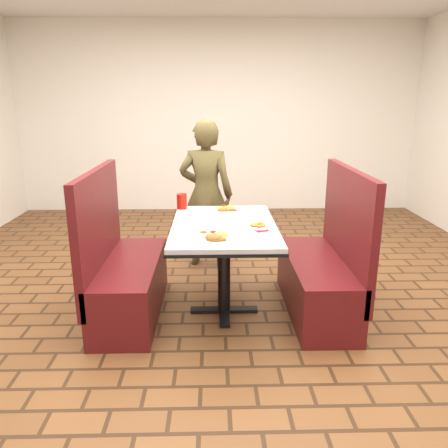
{
  "coord_description": "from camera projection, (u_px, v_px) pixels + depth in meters",
  "views": [
    {
      "loc": [
        -0.08,
        -3.25,
        1.68
      ],
      "look_at": [
        0.0,
        0.0,
        0.75
      ],
      "focal_mm": 35.0,
      "sensor_mm": 36.0,
      "label": 1
    }
  ],
  "objects": [
    {
      "name": "red_tumbler",
      "position": [
        182.0,
        201.0,
        3.84
      ],
      "size": [
        0.09,
        0.09,
        0.13
      ],
      "primitive_type": "cylinder",
      "color": "#B7150C",
      "rests_on": "dining_table"
    },
    {
      "name": "plantain_plate",
      "position": [
        258.0,
        226.0,
        3.29
      ],
      "size": [
        0.2,
        0.2,
        0.03
      ],
      "rotation": [
        0.0,
        0.0,
        0.33
      ],
      "color": "white",
      "rests_on": "dining_table"
    },
    {
      "name": "far_dinner_plate",
      "position": [
        226.0,
        208.0,
        3.77
      ],
      "size": [
        0.27,
        0.27,
        0.07
      ],
      "rotation": [
        0.0,
        0.0,
        -0.12
      ],
      "color": "white",
      "rests_on": "dining_table"
    },
    {
      "name": "dining_table",
      "position": [
        224.0,
        236.0,
        3.41
      ],
      "size": [
        0.81,
        1.21,
        0.75
      ],
      "color": "silver",
      "rests_on": "ground"
    },
    {
      "name": "paper_napkin",
      "position": [
        265.0,
        243.0,
        2.91
      ],
      "size": [
        0.21,
        0.17,
        0.01
      ],
      "primitive_type": "cube",
      "rotation": [
        0.0,
        0.0,
        -0.13
      ],
      "color": "white",
      "rests_on": "dining_table"
    },
    {
      "name": "lettuce_shreds",
      "position": [
        229.0,
        222.0,
        3.44
      ],
      "size": [
        0.28,
        0.32,
        0.0
      ],
      "primitive_type": null,
      "color": "#94C24D",
      "rests_on": "dining_table"
    },
    {
      "name": "maroon_napkin",
      "position": [
        261.0,
        230.0,
        3.22
      ],
      "size": [
        0.12,
        0.12,
        0.0
      ],
      "primitive_type": "cube",
      "rotation": [
        0.0,
        0.0,
        0.4
      ],
      "color": "maroon",
      "rests_on": "dining_table"
    },
    {
      "name": "diner_person",
      "position": [
        206.0,
        195.0,
        4.43
      ],
      "size": [
        0.6,
        0.45,
        1.5
      ],
      "primitive_type": "imported",
      "rotation": [
        0.0,
        0.0,
        2.97
      ],
      "color": "brown",
      "rests_on": "ground"
    },
    {
      "name": "booth_bench_left",
      "position": [
        124.0,
        275.0,
        3.48
      ],
      "size": [
        0.47,
        1.2,
        1.17
      ],
      "color": "maroon",
      "rests_on": "ground"
    },
    {
      "name": "knife_utensil",
      "position": [
        221.0,
        239.0,
        2.99
      ],
      "size": [
        0.04,
        0.17,
        0.0
      ],
      "primitive_type": "cube",
      "rotation": [
        0.0,
        0.0,
        -0.16
      ],
      "color": "silver",
      "rests_on": "dining_table"
    },
    {
      "name": "booth_bench_right",
      "position": [
        323.0,
        273.0,
        3.52
      ],
      "size": [
        0.47,
        1.2,
        1.17
      ],
      "color": "maroon",
      "rests_on": "ground"
    },
    {
      "name": "fork_utensil",
      "position": [
        209.0,
        239.0,
        3.0
      ],
      "size": [
        0.05,
        0.13,
        0.0
      ],
      "primitive_type": "cube",
      "rotation": [
        0.0,
        0.0,
        -0.31
      ],
      "color": "#BABABF",
      "rests_on": "dining_table"
    },
    {
      "name": "room",
      "position": [
        224.0,
        65.0,
        3.06
      ],
      "size": [
        7.0,
        7.04,
        2.82
      ],
      "color": "brown",
      "rests_on": "ground"
    },
    {
      "name": "near_dinner_plate",
      "position": [
        215.0,
        236.0,
        2.99
      ],
      "size": [
        0.28,
        0.28,
        0.09
      ],
      "rotation": [
        0.0,
        0.0,
        -0.35
      ],
      "color": "white",
      "rests_on": "dining_table"
    },
    {
      "name": "spoon_utensil",
      "position": [
        252.0,
        228.0,
        3.26
      ],
      "size": [
        0.04,
        0.12,
        0.0
      ],
      "primitive_type": "cube",
      "rotation": [
        0.0,
        0.0,
        0.29
      ],
      "color": "#BABABF",
      "rests_on": "dining_table"
    }
  ]
}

